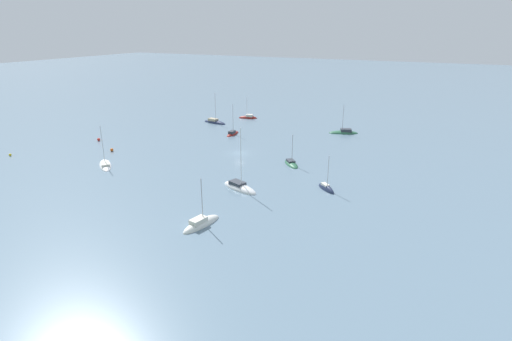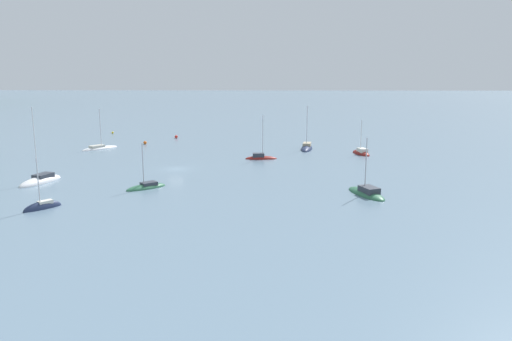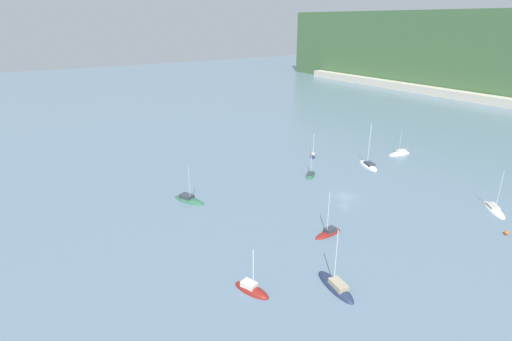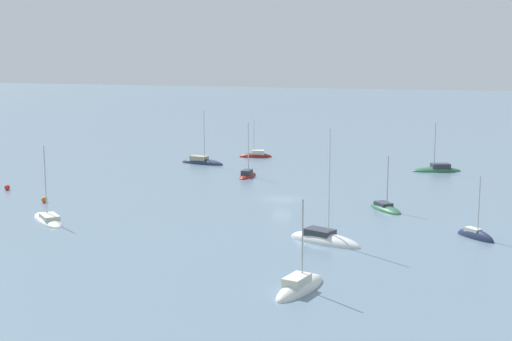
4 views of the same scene
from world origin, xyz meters
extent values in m
plane|color=slate|center=(0.00, 0.00, 0.00)|extent=(600.00, 600.00, 0.00)
ellipsoid|color=#232D4C|center=(22.35, -24.87, 0.00)|extent=(8.77, 3.75, 1.78)
cube|color=tan|center=(23.02, -24.98, 0.91)|extent=(3.29, 2.15, 0.85)
cylinder|color=silver|center=(21.93, -24.80, 4.98)|extent=(0.14, 0.14, 8.98)
ellipsoid|color=maroon|center=(10.23, -14.95, 0.00)|extent=(2.20, 6.32, 1.21)
cube|color=#333842|center=(10.20, -14.45, 0.74)|extent=(1.44, 2.31, 0.82)
cylinder|color=silver|center=(10.24, -15.26, 4.43)|extent=(0.14, 0.14, 8.19)
ellipsoid|color=white|center=(-12.45, 34.89, 0.00)|extent=(3.52, 7.68, 1.93)
cube|color=silver|center=(-12.33, 35.47, 0.95)|extent=(1.97, 2.90, 0.83)
cylinder|color=#B2B2B7|center=(-12.52, 34.52, 4.05)|extent=(0.14, 0.14, 7.04)
ellipsoid|color=maroon|center=(16.16, -35.66, 0.00)|extent=(6.50, 3.93, 1.64)
cube|color=silver|center=(15.69, -35.80, 0.88)|extent=(2.56, 2.12, 0.85)
cylinder|color=silver|center=(16.45, -35.56, 3.75)|extent=(0.14, 0.14, 6.59)
ellipsoid|color=#2D6647|center=(-14.21, 2.03, 0.00)|extent=(5.76, 6.27, 1.26)
cube|color=#333842|center=(-13.88, 1.64, 0.61)|extent=(2.64, 2.73, 0.52)
cylinder|color=#B2B2B7|center=(-14.41, 2.27, 3.59)|extent=(0.14, 0.14, 6.50)
ellipsoid|color=#2D6647|center=(-17.43, -30.14, 0.00)|extent=(8.62, 5.64, 1.47)
cube|color=#333842|center=(-18.03, -30.39, 0.85)|extent=(3.46, 2.88, 0.89)
cylinder|color=#B2B2B7|center=(-17.05, -29.98, 4.24)|extent=(0.14, 0.14, 7.68)
ellipsoid|color=silver|center=(-10.76, 19.48, 0.00)|extent=(8.79, 5.32, 1.96)
cube|color=#333842|center=(-10.13, 19.25, 0.91)|extent=(3.47, 2.78, 0.73)
cylinder|color=silver|center=(-11.16, 19.62, 6.15)|extent=(0.14, 0.14, 11.23)
ellipsoid|color=#232D4C|center=(-25.40, 12.66, 0.00)|extent=(4.59, 4.28, 1.94)
cube|color=silver|center=(-25.10, 12.39, 0.77)|extent=(1.95, 1.88, 0.47)
cylinder|color=silver|center=(-25.59, 12.82, 3.61)|extent=(0.14, 0.14, 6.15)
ellipsoid|color=silver|center=(22.00, 20.86, 0.00)|extent=(8.19, 7.45, 1.13)
cube|color=beige|center=(21.47, 21.30, 0.58)|extent=(3.48, 3.32, 0.54)
cylinder|color=silver|center=(22.33, 20.58, 4.55)|extent=(0.14, 0.14, 8.48)
sphere|color=orange|center=(28.58, 12.38, 0.39)|extent=(0.78, 0.78, 0.78)
sphere|color=red|center=(38.81, 6.87, 0.40)|extent=(0.79, 0.79, 0.79)
sphere|color=yellow|center=(47.31, 25.69, 0.29)|extent=(0.58, 0.58, 0.58)
camera|label=1|loc=(-44.18, 80.10, 28.58)|focal=28.00mm
camera|label=2|loc=(-86.21, -15.86, 17.77)|focal=35.00mm
camera|label=3|loc=(56.71, -61.92, 37.21)|focal=28.00mm
camera|label=4|loc=(-27.64, 89.22, 19.28)|focal=50.00mm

